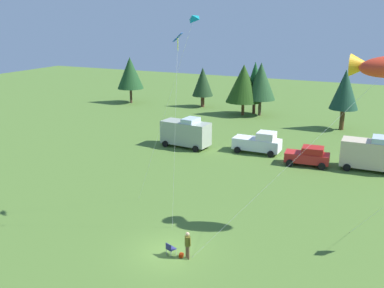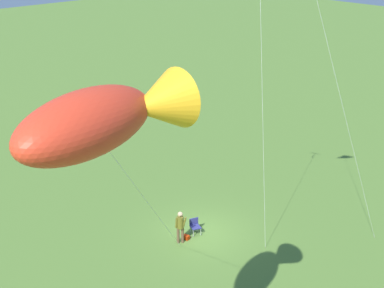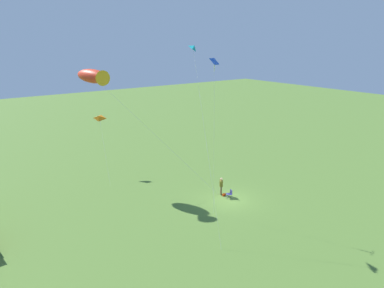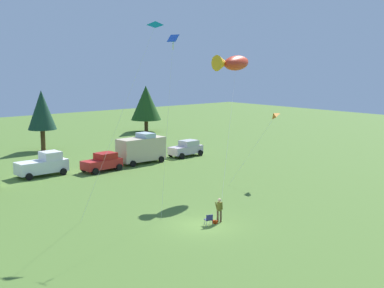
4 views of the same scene
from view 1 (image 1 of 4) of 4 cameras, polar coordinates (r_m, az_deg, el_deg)
ground_plane at (r=28.65m, az=-2.94°, el=-13.54°), size 160.00×160.00×0.00m
person_kite_flyer at (r=27.47m, az=-0.57°, el=-12.47°), size 0.52×0.50×1.74m
folding_chair at (r=28.07m, az=-2.80°, el=-13.07°), size 0.62×0.62×0.82m
backpack_on_grass at (r=28.06m, az=-1.38°, el=-13.95°), size 0.26×0.35×0.22m
van_motorhome_grey at (r=49.63m, az=-0.78°, el=1.47°), size 5.57×2.99×3.34m
truck_white_pickup at (r=48.15m, az=8.44°, el=0.17°), size 5.02×2.45×2.34m
car_red_sedan at (r=45.11m, az=14.55°, el=-1.48°), size 4.36×2.56×1.89m
van_camper_beige at (r=45.32m, az=21.84°, el=-1.14°), size 5.44×2.68×3.34m
treeline_distant at (r=65.22m, az=11.56°, el=7.49°), size 59.74×10.87×7.70m
kite_large_fish at (r=30.12m, az=23.25°, el=9.04°), size 11.73×9.52×11.90m
kite_delta_teal at (r=29.27m, az=-0.08°, el=15.54°), size 6.10×2.24×14.26m
kite_diamond_blue at (r=27.54m, az=-1.86°, el=11.96°), size 1.19×0.93×13.13m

